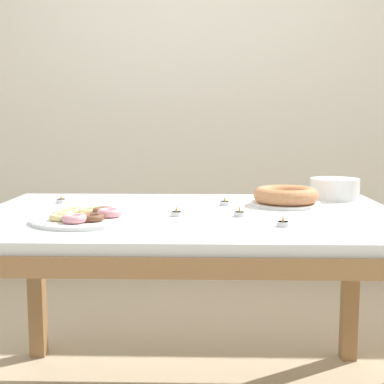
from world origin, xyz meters
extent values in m
cube|color=silver|center=(0.00, 1.75, 1.30)|extent=(8.00, 0.10, 2.60)
cube|color=silver|center=(0.00, 0.00, 0.76)|extent=(1.56, 1.03, 0.04)
cube|color=olive|center=(0.00, -0.49, 0.71)|extent=(1.60, 0.08, 0.06)
cube|color=olive|center=(0.00, 0.49, 0.71)|extent=(1.60, 0.08, 0.06)
cube|color=olive|center=(-0.73, 0.47, 0.36)|extent=(0.07, 0.07, 0.72)
cube|color=olive|center=(0.73, 0.47, 0.36)|extent=(0.07, 0.07, 0.72)
cylinder|color=white|center=(0.38, 0.18, 0.78)|extent=(0.28, 0.28, 0.01)
torus|color=#BC7A4C|center=(0.38, 0.18, 0.82)|extent=(0.26, 0.26, 0.06)
cylinder|color=white|center=(-0.35, -0.19, 0.78)|extent=(0.35, 0.35, 0.01)
torus|color=pink|center=(-0.26, -0.17, 0.80)|extent=(0.08, 0.08, 0.03)
torus|color=brown|center=(-0.29, -0.12, 0.80)|extent=(0.08, 0.08, 0.02)
torus|color=#EAD184|center=(-0.35, -0.12, 0.80)|extent=(0.07, 0.07, 0.02)
torus|color=#EAD184|center=(-0.41, -0.12, 0.80)|extent=(0.07, 0.07, 0.02)
torus|color=#EAD184|center=(-0.42, -0.20, 0.80)|extent=(0.07, 0.07, 0.02)
torus|color=#EAD184|center=(-0.41, -0.24, 0.80)|extent=(0.08, 0.08, 0.02)
torus|color=pink|center=(-0.36, -0.28, 0.80)|extent=(0.08, 0.08, 0.03)
torus|color=brown|center=(-0.31, -0.25, 0.80)|extent=(0.08, 0.08, 0.02)
cylinder|color=white|center=(0.62, 0.37, 0.78)|extent=(0.21, 0.21, 0.01)
cylinder|color=white|center=(0.62, 0.37, 0.79)|extent=(0.21, 0.21, 0.01)
cylinder|color=white|center=(0.62, 0.37, 0.80)|extent=(0.21, 0.21, 0.01)
cylinder|color=white|center=(0.62, 0.37, 0.81)|extent=(0.21, 0.21, 0.01)
cylinder|color=white|center=(0.62, 0.37, 0.82)|extent=(0.21, 0.21, 0.01)
cylinder|color=white|center=(0.62, 0.37, 0.83)|extent=(0.21, 0.21, 0.01)
cylinder|color=white|center=(0.62, 0.37, 0.84)|extent=(0.21, 0.21, 0.01)
cylinder|color=white|center=(0.62, 0.37, 0.85)|extent=(0.21, 0.21, 0.01)
cylinder|color=white|center=(0.62, 0.37, 0.86)|extent=(0.21, 0.21, 0.01)
cylinder|color=silver|center=(0.31, -0.26, 0.78)|extent=(0.04, 0.04, 0.02)
cylinder|color=white|center=(0.31, -0.26, 0.79)|extent=(0.03, 0.03, 0.00)
cone|color=#F9B74C|center=(0.31, -0.26, 0.80)|extent=(0.01, 0.01, 0.02)
cylinder|color=silver|center=(0.18, -0.07, 0.78)|extent=(0.04, 0.04, 0.02)
cylinder|color=white|center=(0.18, -0.07, 0.79)|extent=(0.03, 0.03, 0.00)
cone|color=#F9B74C|center=(0.18, -0.07, 0.80)|extent=(0.01, 0.01, 0.02)
cylinder|color=silver|center=(-0.04, -0.08, 0.78)|extent=(0.04, 0.04, 0.02)
cylinder|color=white|center=(-0.04, -0.08, 0.79)|extent=(0.03, 0.03, 0.00)
cone|color=#F9B74C|center=(-0.04, -0.08, 0.80)|extent=(0.01, 0.01, 0.02)
cylinder|color=silver|center=(0.14, 0.18, 0.78)|extent=(0.04, 0.04, 0.02)
cylinder|color=white|center=(0.14, 0.18, 0.79)|extent=(0.03, 0.03, 0.00)
cone|color=#F9B74C|center=(0.14, 0.18, 0.80)|extent=(0.01, 0.01, 0.02)
cylinder|color=silver|center=(-0.54, 0.23, 0.78)|extent=(0.04, 0.04, 0.02)
cylinder|color=white|center=(-0.54, 0.23, 0.79)|extent=(0.03, 0.03, 0.00)
cone|color=#F9B74C|center=(-0.54, 0.23, 0.80)|extent=(0.01, 0.01, 0.02)
camera|label=1|loc=(0.06, -1.95, 1.11)|focal=50.00mm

